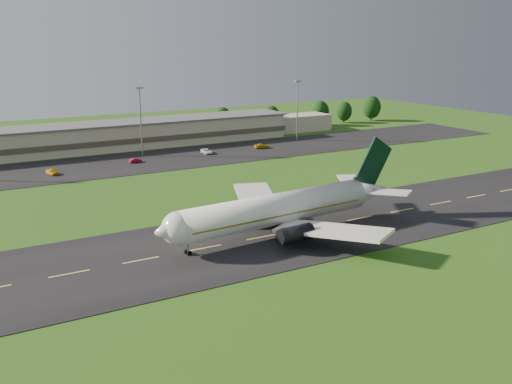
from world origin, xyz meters
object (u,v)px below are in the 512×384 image
light_mast_east (297,103)px  terminal (130,135)px  airliner (280,209)px  service_vehicle_a (52,172)px  service_vehicle_d (262,146)px  light_mast_centre (140,113)px  service_vehicle_b (135,161)px  service_vehicle_c (207,151)px

light_mast_east → terminal: bearing=163.2°
airliner → terminal: size_ratio=0.35×
service_vehicle_a → service_vehicle_d: service_vehicle_a is taller
airliner → service_vehicle_d: bearing=57.9°
terminal → light_mast_centre: 18.45m
terminal → service_vehicle_a: size_ratio=33.01×
service_vehicle_b → terminal: bearing=-26.0°
airliner → service_vehicle_c: (19.25, 73.40, -3.83)m
service_vehicle_b → service_vehicle_d: service_vehicle_d is taller
light_mast_east → service_vehicle_c: 39.40m
terminal → service_vehicle_d: size_ratio=29.23×
terminal → light_mast_east: 56.67m
airliner → service_vehicle_a: size_ratio=11.68×
light_mast_centre → service_vehicle_d: size_ratio=4.10×
light_mast_centre → service_vehicle_d: bearing=-11.1°
terminal → service_vehicle_b: bearing=-104.4°
terminal → service_vehicle_b: (-6.33, -24.61, -3.31)m
service_vehicle_a → airliner: bearing=-82.0°
light_mast_east → service_vehicle_c: (-36.98, -6.54, -11.90)m
light_mast_east → service_vehicle_a: 84.90m
airliner → service_vehicle_b: airliner is taller
light_mast_east → airliner: bearing=-125.1°
airliner → terminal: 96.16m
service_vehicle_a → light_mast_east: bearing=-5.4°
service_vehicle_b → service_vehicle_d: size_ratio=0.71×
light_mast_centre → service_vehicle_c: bearing=-19.9°
airliner → service_vehicle_a: airliner is taller
service_vehicle_b → light_mast_centre: bearing=-41.8°
airliner → light_mast_east: size_ratio=2.52×
light_mast_centre → light_mast_east: same height
terminal → service_vehicle_c: 28.32m
service_vehicle_b → service_vehicle_c: service_vehicle_c is taller
airliner → service_vehicle_a: 73.08m
terminal → light_mast_east: bearing=-16.8°
airliner → light_mast_centre: light_mast_centre is taller
light_mast_centre → service_vehicle_a: light_mast_centre is taller
service_vehicle_a → service_vehicle_b: 23.56m
terminal → light_mast_east: size_ratio=7.13×
airliner → service_vehicle_c: 75.98m
airliner → service_vehicle_b: (-3.70, 71.51, -3.98)m
light_mast_east → service_vehicle_b: size_ratio=5.74×
service_vehicle_b → airliner: bearing=171.4°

